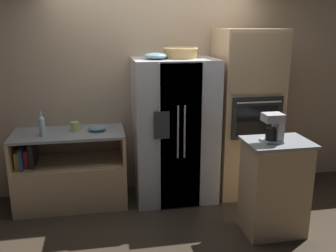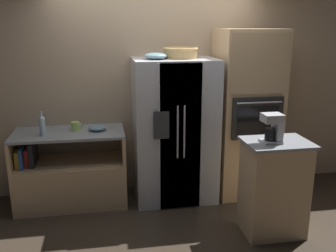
{
  "view_description": "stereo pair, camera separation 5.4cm",
  "coord_description": "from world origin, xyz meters",
  "px_view_note": "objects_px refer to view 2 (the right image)",
  "views": [
    {
      "loc": [
        -0.69,
        -4.22,
        2.11
      ],
      "look_at": [
        0.1,
        -0.04,
        0.95
      ],
      "focal_mm": 40.0,
      "sensor_mm": 36.0,
      "label": 1
    },
    {
      "loc": [
        -0.63,
        -4.23,
        2.11
      ],
      "look_at": [
        0.1,
        -0.04,
        0.95
      ],
      "focal_mm": 40.0,
      "sensor_mm": 36.0,
      "label": 2
    }
  ],
  "objects_px": {
    "refrigerator": "(175,131)",
    "bottle_tall": "(42,125)",
    "mug": "(75,126)",
    "coffee_maker": "(274,127)",
    "fruit_bowl": "(156,56)",
    "wall_oven": "(246,114)",
    "mixing_bowl": "(97,128)",
    "wicker_basket": "(181,52)"
  },
  "relations": [
    {
      "from": "bottle_tall",
      "to": "mixing_bowl",
      "type": "relative_size",
      "value": 1.35
    },
    {
      "from": "mug",
      "to": "bottle_tall",
      "type": "bearing_deg",
      "value": -158.5
    },
    {
      "from": "refrigerator",
      "to": "fruit_bowl",
      "type": "relative_size",
      "value": 6.65
    },
    {
      "from": "refrigerator",
      "to": "bottle_tall",
      "type": "bearing_deg",
      "value": -177.78
    },
    {
      "from": "bottle_tall",
      "to": "fruit_bowl",
      "type": "bearing_deg",
      "value": 0.37
    },
    {
      "from": "refrigerator",
      "to": "bottle_tall",
      "type": "xyz_separation_m",
      "value": [
        -1.52,
        -0.06,
        0.16
      ]
    },
    {
      "from": "wall_oven",
      "to": "coffee_maker",
      "type": "height_order",
      "value": "wall_oven"
    },
    {
      "from": "mixing_bowl",
      "to": "wicker_basket",
      "type": "bearing_deg",
      "value": 0.52
    },
    {
      "from": "refrigerator",
      "to": "mug",
      "type": "height_order",
      "value": "refrigerator"
    },
    {
      "from": "refrigerator",
      "to": "wall_oven",
      "type": "bearing_deg",
      "value": 1.15
    },
    {
      "from": "wall_oven",
      "to": "fruit_bowl",
      "type": "distance_m",
      "value": 1.36
    },
    {
      "from": "mug",
      "to": "mixing_bowl",
      "type": "xyz_separation_m",
      "value": [
        0.25,
        -0.03,
        -0.02
      ]
    },
    {
      "from": "wicker_basket",
      "to": "mixing_bowl",
      "type": "xyz_separation_m",
      "value": [
        -1.0,
        -0.01,
        -0.86
      ]
    },
    {
      "from": "mug",
      "to": "coffee_maker",
      "type": "height_order",
      "value": "coffee_maker"
    },
    {
      "from": "coffee_maker",
      "to": "fruit_bowl",
      "type": "bearing_deg",
      "value": 135.96
    },
    {
      "from": "bottle_tall",
      "to": "mixing_bowl",
      "type": "height_order",
      "value": "bottle_tall"
    },
    {
      "from": "bottle_tall",
      "to": "coffee_maker",
      "type": "xyz_separation_m",
      "value": [
        2.3,
        -0.97,
        0.13
      ]
    },
    {
      "from": "wall_oven",
      "to": "wicker_basket",
      "type": "relative_size",
      "value": 5.05
    },
    {
      "from": "mug",
      "to": "wall_oven",
      "type": "bearing_deg",
      "value": -1.67
    },
    {
      "from": "fruit_bowl",
      "to": "mug",
      "type": "relative_size",
      "value": 1.96
    },
    {
      "from": "coffee_maker",
      "to": "mixing_bowl",
      "type": "bearing_deg",
      "value": 147.78
    },
    {
      "from": "wall_oven",
      "to": "mixing_bowl",
      "type": "height_order",
      "value": "wall_oven"
    },
    {
      "from": "bottle_tall",
      "to": "coffee_maker",
      "type": "height_order",
      "value": "coffee_maker"
    },
    {
      "from": "refrigerator",
      "to": "coffee_maker",
      "type": "bearing_deg",
      "value": -52.88
    },
    {
      "from": "refrigerator",
      "to": "mug",
      "type": "distance_m",
      "value": 1.18
    },
    {
      "from": "refrigerator",
      "to": "wall_oven",
      "type": "relative_size",
      "value": 0.84
    },
    {
      "from": "refrigerator",
      "to": "mixing_bowl",
      "type": "xyz_separation_m",
      "value": [
        -0.92,
        0.04,
        0.07
      ]
    },
    {
      "from": "wicker_basket",
      "to": "mug",
      "type": "height_order",
      "value": "wicker_basket"
    },
    {
      "from": "mug",
      "to": "mixing_bowl",
      "type": "height_order",
      "value": "mug"
    },
    {
      "from": "wall_oven",
      "to": "mixing_bowl",
      "type": "bearing_deg",
      "value": 179.18
    },
    {
      "from": "wicker_basket",
      "to": "refrigerator",
      "type": "bearing_deg",
      "value": -144.73
    },
    {
      "from": "wall_oven",
      "to": "bottle_tall",
      "type": "distance_m",
      "value": 2.43
    },
    {
      "from": "refrigerator",
      "to": "fruit_bowl",
      "type": "bearing_deg",
      "value": -167.62
    },
    {
      "from": "refrigerator",
      "to": "mixing_bowl",
      "type": "bearing_deg",
      "value": 177.24
    },
    {
      "from": "fruit_bowl",
      "to": "mixing_bowl",
      "type": "distance_m",
      "value": 1.08
    },
    {
      "from": "refrigerator",
      "to": "mug",
      "type": "relative_size",
      "value": 13.04
    },
    {
      "from": "wicker_basket",
      "to": "wall_oven",
      "type": "bearing_deg",
      "value": -2.42
    },
    {
      "from": "fruit_bowl",
      "to": "bottle_tall",
      "type": "distance_m",
      "value": 1.49
    },
    {
      "from": "refrigerator",
      "to": "fruit_bowl",
      "type": "height_order",
      "value": "fruit_bowl"
    },
    {
      "from": "refrigerator",
      "to": "fruit_bowl",
      "type": "distance_m",
      "value": 0.93
    },
    {
      "from": "mug",
      "to": "coffee_maker",
      "type": "relative_size",
      "value": 0.46
    },
    {
      "from": "wicker_basket",
      "to": "bottle_tall",
      "type": "relative_size",
      "value": 1.46
    }
  ]
}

